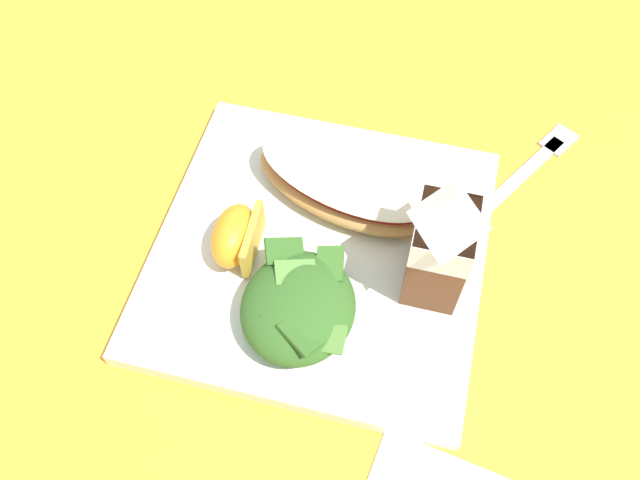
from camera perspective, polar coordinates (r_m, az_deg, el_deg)
ground at (r=0.57m, az=0.00°, el=-1.39°), size 3.00×3.00×0.00m
white_plate at (r=0.56m, az=0.00°, el=-0.97°), size 0.28×0.28×0.02m
cheesy_pizza_bread at (r=0.57m, az=2.22°, el=5.09°), size 0.12×0.19×0.04m
green_salad_pile at (r=0.51m, az=-2.14°, el=-5.84°), size 0.11×0.09×0.04m
milk_carton at (r=0.50m, az=10.72°, el=-0.26°), size 0.06×0.04×0.11m
orange_wedge_front at (r=0.54m, az=-7.42°, el=0.34°), size 0.06×0.04×0.04m
metal_fork at (r=0.65m, az=17.55°, el=5.67°), size 0.17×0.11×0.01m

